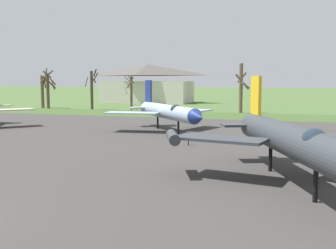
{
  "coord_description": "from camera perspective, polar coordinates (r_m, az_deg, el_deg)",
  "views": [
    {
      "loc": [
        13.08,
        -10.82,
        5.16
      ],
      "look_at": [
        4.33,
        15.92,
        2.15
      ],
      "focal_mm": 43.84,
      "sensor_mm": 36.0,
      "label": 1
    }
  ],
  "objects": [
    {
      "name": "bare_tree_far_right",
      "position": [
        66.68,
        10.16,
        5.16
      ],
      "size": [
        2.27,
        2.35,
        7.9
      ],
      "color": "brown",
      "rests_on": "ground"
    },
    {
      "name": "info_placard_front_right",
      "position": [
        32.43,
        2.85,
        -1.89
      ],
      "size": [
        0.64,
        0.31,
        1.02
      ],
      "color": "black",
      "rests_on": "ground"
    },
    {
      "name": "bare_tree_left_of_center",
      "position": [
        78.9,
        -16.3,
        4.95
      ],
      "size": [
        3.52,
        3.52,
        7.19
      ],
      "color": "brown",
      "rests_on": "ground"
    },
    {
      "name": "bare_tree_right_of_center",
      "position": [
        72.91,
        -5.19,
        4.65
      ],
      "size": [
        2.14,
        2.36,
        6.0
      ],
      "color": "brown",
      "rests_on": "ground"
    },
    {
      "name": "asphalt_apron",
      "position": [
        30.29,
        -7.77,
        -3.7
      ],
      "size": [
        76.14,
        53.39,
        0.05
      ],
      "primitive_type": "cube",
      "color": "#383533",
      "rests_on": "ground"
    },
    {
      "name": "grass_verge_strip",
      "position": [
        61.17,
        5.7,
        1.27
      ],
      "size": [
        136.14,
        12.0,
        0.06
      ],
      "primitive_type": "cube",
      "color": "#374F24",
      "rests_on": "ground"
    },
    {
      "name": "visitor_building",
      "position": [
        97.84,
        -2.87,
        5.68
      ],
      "size": [
        21.75,
        12.62,
        9.05
      ],
      "color": "beige",
      "rests_on": "ground"
    },
    {
      "name": "jet_fighter_front_right",
      "position": [
        41.04,
        0.01,
        1.84
      ],
      "size": [
        11.62,
        12.43,
        5.23
      ],
      "color": "#8EA3B2",
      "rests_on": "ground"
    },
    {
      "name": "bare_tree_far_left",
      "position": [
        81.41,
        -17.02,
        4.59
      ],
      "size": [
        1.49,
        2.07,
        7.57
      ],
      "color": "brown",
      "rests_on": "ground"
    },
    {
      "name": "bare_tree_center",
      "position": [
        75.0,
        -10.55,
        4.99
      ],
      "size": [
        2.49,
        2.48,
        7.27
      ],
      "color": "#42382D",
      "rests_on": "ground"
    },
    {
      "name": "jet_fighter_front_left",
      "position": [
        20.8,
        16.83,
        -2.08
      ],
      "size": [
        11.85,
        15.33,
        5.46
      ],
      "color": "#33383D",
      "rests_on": "ground"
    }
  ]
}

